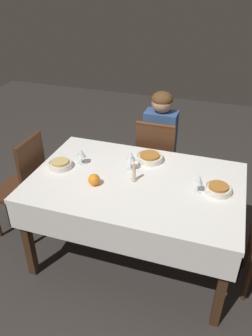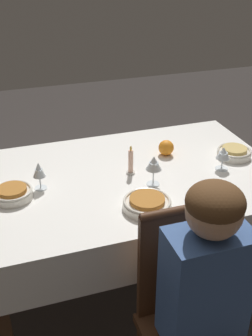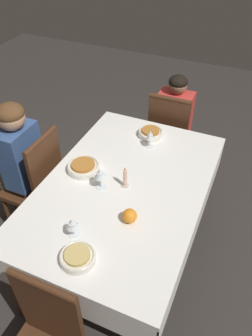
% 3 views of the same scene
% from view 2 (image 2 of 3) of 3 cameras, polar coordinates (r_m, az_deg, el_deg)
% --- Properties ---
extents(ground_plane, '(8.00, 8.00, 0.00)m').
position_cam_2_polar(ground_plane, '(2.65, 0.38, -15.45)').
color(ground_plane, '#332D2B').
extents(dining_table, '(1.57, 1.03, 0.77)m').
position_cam_2_polar(dining_table, '(2.22, 0.44, -2.77)').
color(dining_table, white).
rests_on(dining_table, ground_plane).
extents(chair_south, '(0.39, 0.39, 0.97)m').
position_cam_2_polar(chair_south, '(1.81, 8.38, -18.66)').
color(chair_south, '#472816').
rests_on(chair_south, ground_plane).
extents(person_adult_denim, '(0.30, 0.34, 1.18)m').
position_cam_2_polar(person_adult_denim, '(1.62, 11.23, -18.77)').
color(person_adult_denim, '#4C4233').
rests_on(person_adult_denim, ground_plane).
extents(bowl_south, '(0.22, 0.22, 0.06)m').
position_cam_2_polar(bowl_south, '(1.91, 2.87, -4.79)').
color(bowl_south, silver).
rests_on(bowl_south, dining_table).
extents(wine_glass_south, '(0.08, 0.08, 0.16)m').
position_cam_2_polar(wine_glass_south, '(2.04, 3.78, 0.56)').
color(wine_glass_south, white).
rests_on(wine_glass_south, dining_table).
extents(bowl_west, '(0.19, 0.19, 0.06)m').
position_cam_2_polar(bowl_west, '(2.05, -15.14, -3.29)').
color(bowl_west, silver).
rests_on(bowl_west, dining_table).
extents(wine_glass_west, '(0.06, 0.06, 0.14)m').
position_cam_2_polar(wine_glass_west, '(2.06, -11.72, -0.37)').
color(wine_glass_west, white).
rests_on(wine_glass_west, dining_table).
extents(bowl_east, '(0.19, 0.19, 0.06)m').
position_cam_2_polar(bowl_east, '(2.42, 14.44, 2.08)').
color(bowl_east, silver).
rests_on(bowl_east, dining_table).
extents(wine_glass_east, '(0.08, 0.08, 0.13)m').
position_cam_2_polar(wine_glass_east, '(2.25, 13.03, 1.88)').
color(wine_glass_east, white).
rests_on(wine_glass_east, dining_table).
extents(candle_centerpiece, '(0.05, 0.05, 0.16)m').
position_cam_2_polar(candle_centerpiece, '(2.16, 0.64, 0.67)').
color(candle_centerpiece, beige).
rests_on(candle_centerpiece, dining_table).
extents(orange_fruit, '(0.09, 0.09, 0.09)m').
position_cam_2_polar(orange_fruit, '(2.37, 5.46, 2.75)').
color(orange_fruit, orange).
rests_on(orange_fruit, dining_table).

